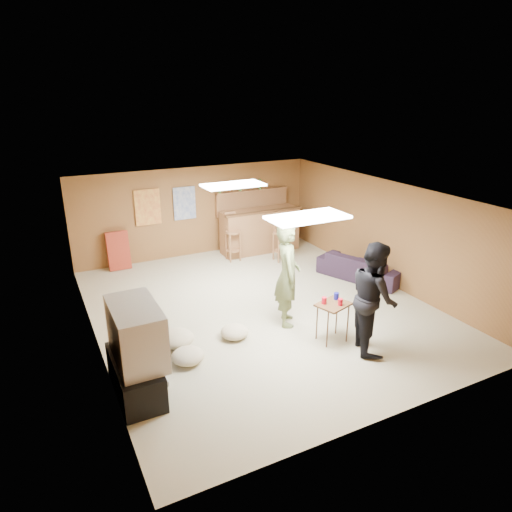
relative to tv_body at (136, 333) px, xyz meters
name	(u,v)px	position (x,y,z in m)	size (l,w,h in m)	color
ground	(261,308)	(2.65, 1.50, -0.90)	(7.00, 7.00, 0.00)	tan
ceiling	(261,195)	(2.65, 1.50, 1.30)	(6.00, 7.00, 0.02)	silver
wall_back	(196,211)	(2.65, 5.00, 0.20)	(6.00, 0.02, 2.20)	brown
wall_front	(395,343)	(2.65, -2.00, 0.20)	(6.00, 0.02, 2.20)	brown
wall_left	(90,284)	(-0.35, 1.50, 0.20)	(0.02, 7.00, 2.20)	brown
wall_right	(387,233)	(5.65, 1.50, 0.20)	(0.02, 7.00, 2.20)	brown
tv_stand	(135,376)	(-0.07, 0.00, -0.65)	(0.55, 1.30, 0.50)	black
dvd_box	(152,378)	(0.15, 0.00, -0.75)	(0.35, 0.50, 0.08)	#B2B2B7
tv_body	(136,333)	(0.00, 0.00, 0.00)	(0.60, 1.10, 0.80)	#B2B2B7
tv_screen	(159,328)	(0.31, 0.00, 0.00)	(0.02, 0.95, 0.65)	navy
bar_counter	(260,230)	(4.15, 4.45, -0.35)	(2.00, 0.60, 1.10)	brown
bar_lip	(265,212)	(4.15, 4.20, 0.20)	(2.10, 0.12, 0.05)	#472B16
bar_shelf	(252,191)	(4.15, 4.90, 0.60)	(2.00, 0.18, 0.05)	brown
bar_backing	(252,202)	(4.15, 4.92, 0.30)	(2.00, 0.14, 0.60)	brown
poster_left	(148,207)	(1.45, 4.96, 0.45)	(0.60, 0.03, 0.85)	#BF3F26
poster_right	(185,203)	(2.35, 4.96, 0.45)	(0.55, 0.03, 0.80)	#334C99
folding_chair_stack	(118,251)	(0.65, 4.80, -0.45)	(0.50, 0.14, 0.90)	#A12F1D
ceiling_panel_front	(308,217)	(2.65, 0.00, 1.27)	(1.20, 0.60, 0.04)	white
ceiling_panel_back	(233,185)	(2.65, 2.70, 1.27)	(1.20, 0.60, 0.04)	white
person_olive	(287,275)	(2.80, 0.79, 0.02)	(0.67, 0.44, 1.85)	#5E693D
person_black	(374,297)	(3.57, -0.56, 0.00)	(0.88, 0.68, 1.80)	black
sofa	(361,267)	(5.30, 1.82, -0.63)	(1.86, 0.73, 0.54)	black
tray_table	(332,322)	(3.16, -0.09, -0.56)	(0.52, 0.42, 0.68)	#472B16
cup_red_near	(324,301)	(3.02, -0.02, -0.17)	(0.08, 0.08, 0.11)	red
cup_red_far	(340,302)	(3.22, -0.18, -0.17)	(0.08, 0.08, 0.11)	red
cup_blue	(336,296)	(3.29, 0.02, -0.17)	(0.08, 0.08, 0.12)	navy
bar_stool_left	(233,236)	(3.26, 4.14, -0.28)	(0.39, 0.39, 1.24)	brown
bar_stool_right	(281,236)	(4.28, 3.59, -0.28)	(0.39, 0.39, 1.25)	brown
cushion_near_tv	(176,338)	(0.80, 0.92, -0.77)	(0.57, 0.57, 0.26)	tan
cushion_mid	(235,332)	(1.75, 0.72, -0.79)	(0.47, 0.47, 0.21)	tan
cushion_far	(188,356)	(0.80, 0.36, -0.79)	(0.50, 0.50, 0.23)	tan
bottle_row	(240,186)	(3.81, 4.88, 0.75)	(1.20, 0.08, 0.26)	#3F7233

